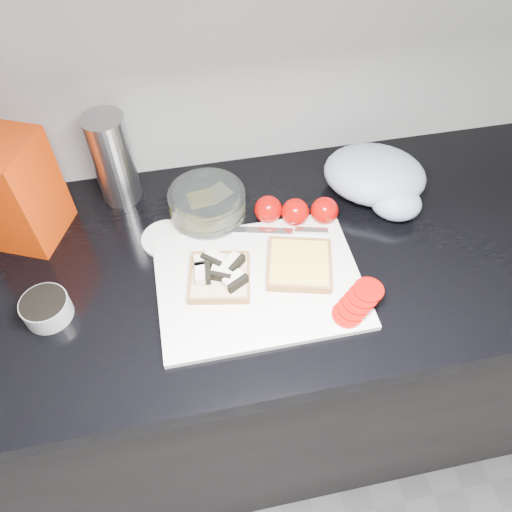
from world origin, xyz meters
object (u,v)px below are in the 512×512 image
(cutting_board, at_px, (259,281))
(glass_bowl, at_px, (207,205))
(bread_bag, at_px, (11,190))
(steel_canister, at_px, (113,160))

(cutting_board, distance_m, glass_bowl, 0.22)
(cutting_board, bearing_deg, bread_bag, 152.51)
(cutting_board, height_order, steel_canister, steel_canister)
(cutting_board, relative_size, steel_canister, 1.89)
(bread_bag, bearing_deg, steel_canister, 42.86)
(cutting_board, bearing_deg, steel_canister, 129.90)
(glass_bowl, bearing_deg, bread_bag, 174.84)
(cutting_board, distance_m, steel_canister, 0.41)
(bread_bag, distance_m, steel_canister, 0.21)
(glass_bowl, relative_size, bread_bag, 0.70)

